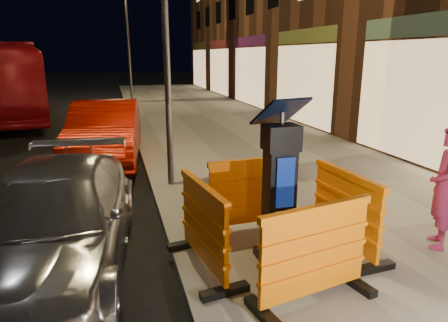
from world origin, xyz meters
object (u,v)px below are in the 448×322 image
object	(u,v)px
barrier_front	(315,254)
barrier_bldgside	(345,211)
barrier_back	(253,194)
barrier_kerbside	(204,227)
bus_doubledecker	(14,117)
car_red	(108,160)
parking_kiosk	(279,186)
car_silver	(59,269)
man	(445,188)

from	to	relation	value
barrier_front	barrier_bldgside	distance (m)	1.34
barrier_front	barrier_back	size ratio (longest dim) A/B	1.00
barrier_back	barrier_bldgside	world-z (taller)	same
barrier_kerbside	bus_doubledecker	xyz separation A→B (m)	(-5.16, 15.01, -0.69)
barrier_kerbside	car_red	xyz separation A→B (m)	(-1.16, 6.27, -0.69)
parking_kiosk	bus_doubledecker	distance (m)	16.24
barrier_front	barrier_bldgside	size ratio (longest dim) A/B	1.00
barrier_front	barrier_kerbside	distance (m)	1.34
barrier_back	barrier_kerbside	bearing A→B (deg)	-138.67
car_silver	man	bearing A→B (deg)	-5.51
parking_kiosk	man	world-z (taller)	parking_kiosk
car_silver	barrier_kerbside	bearing A→B (deg)	-16.74
barrier_front	bus_doubledecker	size ratio (longest dim) A/B	0.12
car_red	man	xyz separation A→B (m)	(4.35, -6.53, 0.98)
barrier_front	car_silver	distance (m)	3.25
barrier_kerbside	barrier_front	bearing A→B (deg)	-143.67
barrier_front	car_red	world-z (taller)	barrier_front
barrier_kerbside	bus_doubledecker	world-z (taller)	bus_doubledecker
bus_doubledecker	barrier_back	bearing A→B (deg)	-75.95
bus_doubledecker	man	world-z (taller)	man
barrier_kerbside	car_red	distance (m)	6.41
barrier_bldgside	bus_doubledecker	bearing A→B (deg)	20.53
car_silver	man	distance (m)	5.14
barrier_bldgside	car_red	xyz separation A→B (m)	(-3.06, 6.27, -0.69)
parking_kiosk	car_red	xyz separation A→B (m)	(-2.11, 6.27, -1.11)
barrier_front	car_silver	bearing A→B (deg)	136.55
car_silver	bus_doubledecker	xyz separation A→B (m)	(-3.41, 14.28, 0.00)
barrier_kerbside	barrier_back	bearing A→B (deg)	-53.67
barrier_bldgside	bus_doubledecker	size ratio (longest dim) A/B	0.12
barrier_front	man	xyz separation A→B (m)	(2.24, 0.69, 0.29)
barrier_back	barrier_kerbside	world-z (taller)	same
car_red	bus_doubledecker	xyz separation A→B (m)	(-4.00, 8.74, 0.00)
barrier_back	car_red	size ratio (longest dim) A/B	0.30
barrier_back	bus_doubledecker	bearing A→B (deg)	109.83
barrier_back	car_silver	distance (m)	2.80
barrier_bldgside	barrier_back	bearing A→B (deg)	40.33
barrier_back	car_red	xyz separation A→B (m)	(-2.11, 5.32, -0.69)
parking_kiosk	barrier_front	xyz separation A→B (m)	(0.00, -0.95, -0.43)
bus_doubledecker	barrier_front	bearing A→B (deg)	-78.49
barrier_front	man	size ratio (longest dim) A/B	0.83
car_silver	car_red	xyz separation A→B (m)	(0.59, 5.54, 0.00)
barrier_back	man	size ratio (longest dim) A/B	0.83
parking_kiosk	barrier_kerbside	bearing A→B (deg)	173.33
car_red	bus_doubledecker	distance (m)	9.61
car_red	man	size ratio (longest dim) A/B	2.78
man	barrier_kerbside	bearing A→B (deg)	-59.97
barrier_front	barrier_kerbside	xyz separation A→B (m)	(-0.95, 0.95, 0.00)
parking_kiosk	man	size ratio (longest dim) A/B	1.17
barrier_kerbside	barrier_bldgside	world-z (taller)	same
barrier_back	bus_doubledecker	distance (m)	15.34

